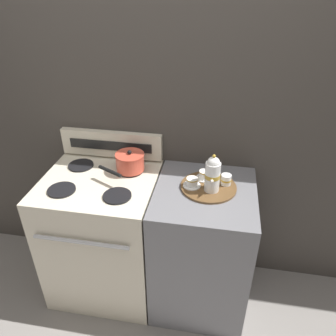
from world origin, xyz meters
The scene contains 11 objects.
ground_plane centered at (0.00, 0.00, 0.00)m, with size 6.00×6.00×0.00m, color gray.
wall_back centered at (0.00, 0.34, 1.10)m, with size 6.00×0.05×2.20m.
stove centered at (-0.31, 0.00, 0.46)m, with size 0.71×0.67×0.93m.
control_panel centered at (-0.31, 0.30, 1.02)m, with size 0.70×0.05×0.18m.
side_counter centered at (0.36, 0.00, 0.46)m, with size 0.60×0.64×0.91m.
saucepan centered at (-0.14, 0.14, 0.98)m, with size 0.26×0.30×0.14m.
serving_tray centered at (0.38, 0.04, 0.92)m, with size 0.33×0.33×0.01m.
teapot centered at (0.39, 0.00, 1.04)m, with size 0.09×0.14×0.24m.
teacup_left centered at (0.35, 0.12, 0.95)m, with size 0.11×0.11×0.05m.
teacup_right centered at (0.28, 0.02, 0.95)m, with size 0.11×0.11×0.05m.
creamer_jug centered at (0.48, 0.07, 0.96)m, with size 0.06×0.06×0.06m.
Camera 1 is at (0.42, -1.60, 2.04)m, focal length 35.00 mm.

